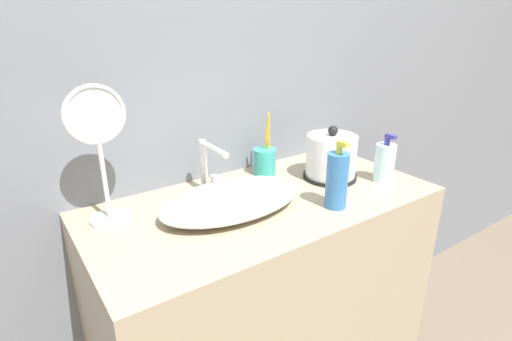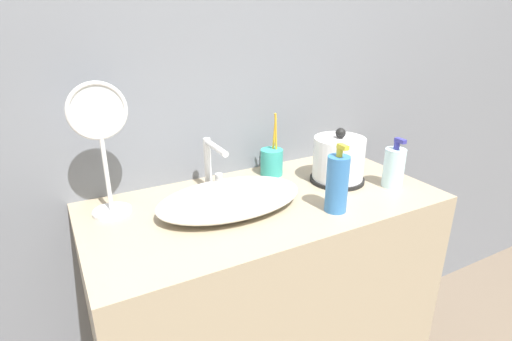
% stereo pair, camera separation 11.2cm
% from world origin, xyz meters
% --- Properties ---
extents(wall_back, '(6.00, 0.04, 2.60)m').
position_xyz_m(wall_back, '(0.00, 0.53, 1.30)').
color(wall_back, slate).
rests_on(wall_back, ground_plane).
extents(vanity_counter, '(1.03, 0.51, 0.90)m').
position_xyz_m(vanity_counter, '(0.00, 0.25, 0.45)').
color(vanity_counter, gray).
rests_on(vanity_counter, ground_plane).
extents(sink_basin, '(0.42, 0.25, 0.06)m').
position_xyz_m(sink_basin, '(-0.11, 0.26, 0.93)').
color(sink_basin, silver).
rests_on(sink_basin, vanity_counter).
extents(faucet, '(0.06, 0.15, 0.16)m').
position_xyz_m(faucet, '(-0.11, 0.40, 0.99)').
color(faucet, silver).
rests_on(faucet, vanity_counter).
extents(electric_kettle, '(0.18, 0.18, 0.18)m').
position_xyz_m(electric_kettle, '(0.28, 0.27, 0.96)').
color(electric_kettle, black).
rests_on(electric_kettle, vanity_counter).
extents(toothbrush_cup, '(0.08, 0.08, 0.22)m').
position_xyz_m(toothbrush_cup, '(0.12, 0.42, 0.94)').
color(toothbrush_cup, teal).
rests_on(toothbrush_cup, vanity_counter).
extents(lotion_bottle, '(0.06, 0.06, 0.16)m').
position_xyz_m(lotion_bottle, '(0.40, 0.15, 0.96)').
color(lotion_bottle, silver).
rests_on(lotion_bottle, vanity_counter).
extents(shampoo_bottle, '(0.06, 0.06, 0.19)m').
position_xyz_m(shampoo_bottle, '(0.14, 0.11, 0.98)').
color(shampoo_bottle, '#3370B7').
rests_on(shampoo_bottle, vanity_counter).
extents(vanity_mirror, '(0.15, 0.10, 0.36)m').
position_xyz_m(vanity_mirror, '(-0.41, 0.38, 1.11)').
color(vanity_mirror, silver).
rests_on(vanity_mirror, vanity_counter).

